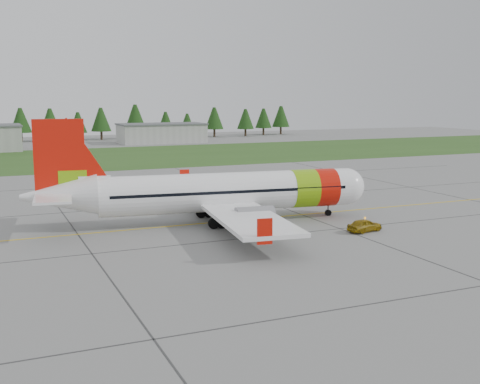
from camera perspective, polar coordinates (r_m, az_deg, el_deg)
name	(u,v)px	position (r m, az deg, el deg)	size (l,w,h in m)	color
ground	(251,238)	(57.65, 1.04, -4.36)	(320.00, 320.00, 0.00)	gray
aircraft	(221,192)	(64.16, -1.83, -0.04)	(36.96, 34.31, 11.21)	white
follow_me_car	(365,213)	(61.09, 11.78, -1.95)	(1.54, 1.31, 3.83)	yellow
grass_strip	(97,158)	(135.73, -13.41, 3.18)	(320.00, 50.00, 0.03)	#30561E
taxi_guideline	(220,222)	(64.84, -1.88, -2.84)	(120.00, 0.25, 0.02)	gold
hangar_east	(162,134)	(176.12, -7.44, 5.50)	(24.00, 12.00, 5.20)	#A8A8A3
treeline	(63,124)	(190.66, -16.42, 6.20)	(160.00, 8.00, 10.00)	#1C3F14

